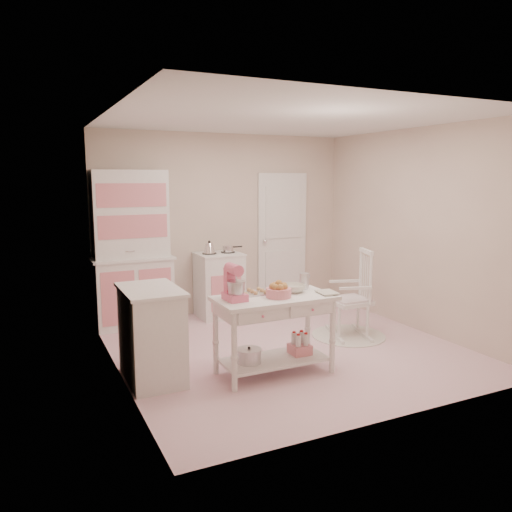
{
  "coord_description": "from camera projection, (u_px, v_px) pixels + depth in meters",
  "views": [
    {
      "loc": [
        -2.72,
        -4.9,
        1.97
      ],
      "look_at": [
        -0.44,
        -0.1,
        1.13
      ],
      "focal_mm": 35.0,
      "sensor_mm": 36.0,
      "label": 1
    }
  ],
  "objects": [
    {
      "name": "room_shell",
      "position": [
        287.0,
        207.0,
        5.57
      ],
      "size": [
        3.84,
        3.84,
        2.62
      ],
      "color": "pink",
      "rests_on": "ground"
    },
    {
      "name": "metal_pitcher",
      "position": [
        304.0,
        281.0,
        5.28
      ],
      "size": [
        0.1,
        0.1,
        0.17
      ],
      "primitive_type": "cylinder",
      "color": "silver",
      "rests_on": "work_table"
    },
    {
      "name": "stand_mixer",
      "position": [
        235.0,
        283.0,
        4.78
      ],
      "size": [
        0.22,
        0.29,
        0.34
      ],
      "primitive_type": "cube",
      "rotation": [
        0.0,
        0.0,
        0.06
      ],
      "color": "#F1668A",
      "rests_on": "work_table"
    },
    {
      "name": "bread_basket",
      "position": [
        279.0,
        293.0,
        4.92
      ],
      "size": [
        0.25,
        0.25,
        0.09
      ],
      "primitive_type": "cylinder",
      "color": "pink",
      "rests_on": "work_table"
    },
    {
      "name": "cookie_tray",
      "position": [
        253.0,
        293.0,
        5.06
      ],
      "size": [
        0.34,
        0.24,
        0.02
      ],
      "primitive_type": "cube",
      "color": "silver",
      "rests_on": "work_table"
    },
    {
      "name": "lace_rug",
      "position": [
        348.0,
        335.0,
        6.28
      ],
      "size": [
        0.92,
        0.92,
        0.01
      ],
      "primitive_type": "cylinder",
      "color": "white",
      "rests_on": "ground"
    },
    {
      "name": "hutch",
      "position": [
        132.0,
        249.0,
        6.55
      ],
      "size": [
        1.06,
        0.5,
        2.08
      ],
      "primitive_type": "cube",
      "color": "white",
      "rests_on": "ground"
    },
    {
      "name": "mixing_bowl",
      "position": [
        293.0,
        288.0,
        5.14
      ],
      "size": [
        0.25,
        0.25,
        0.08
      ],
      "primitive_type": "imported",
      "color": "silver",
      "rests_on": "work_table"
    },
    {
      "name": "work_table",
      "position": [
        274.0,
        335.0,
        5.03
      ],
      "size": [
        1.2,
        0.6,
        0.8
      ],
      "primitive_type": "cube",
      "color": "white",
      "rests_on": "ground"
    },
    {
      "name": "stove",
      "position": [
        219.0,
        285.0,
        7.11
      ],
      "size": [
        0.62,
        0.57,
        0.92
      ],
      "primitive_type": "cube",
      "color": "white",
      "rests_on": "ground"
    },
    {
      "name": "recipe_book",
      "position": [
        319.0,
        293.0,
        5.05
      ],
      "size": [
        0.2,
        0.25,
        0.02
      ],
      "primitive_type": "imported",
      "rotation": [
        0.0,
        0.0,
        -0.1
      ],
      "color": "silver",
      "rests_on": "work_table"
    },
    {
      "name": "rocking_chair",
      "position": [
        350.0,
        293.0,
        6.19
      ],
      "size": [
        0.67,
        0.83,
        1.1
      ],
      "primitive_type": "cube",
      "rotation": [
        0.0,
        0.0,
        -0.3
      ],
      "color": "white",
      "rests_on": "ground"
    },
    {
      "name": "door",
      "position": [
        282.0,
        239.0,
        7.74
      ],
      "size": [
        0.82,
        0.05,
        2.04
      ],
      "primitive_type": "cube",
      "color": "white",
      "rests_on": "ground"
    },
    {
      "name": "base_cabinet",
      "position": [
        152.0,
        334.0,
        4.86
      ],
      "size": [
        0.54,
        0.84,
        0.92
      ],
      "primitive_type": "cube",
      "color": "white",
      "rests_on": "ground"
    }
  ]
}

